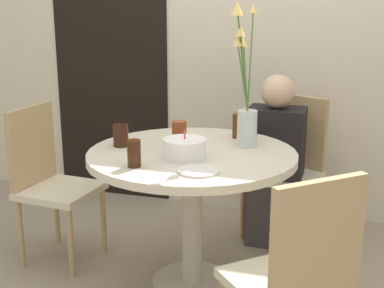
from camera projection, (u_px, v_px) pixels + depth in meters
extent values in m
plane|color=gray|center=(192.00, 284.00, 2.89)|extent=(16.00, 16.00, 0.00)
cube|color=beige|center=(244.00, 28.00, 3.67)|extent=(8.00, 0.05, 2.60)
cube|color=black|center=(110.00, 64.00, 3.99)|extent=(0.90, 0.01, 2.05)
cylinder|color=beige|center=(192.00, 155.00, 2.70)|extent=(1.06, 1.06, 0.04)
cylinder|color=#B7AD99|center=(192.00, 221.00, 2.79)|extent=(0.11, 0.11, 0.68)
cylinder|color=#B7AD99|center=(192.00, 282.00, 2.89)|extent=(0.42, 0.42, 0.03)
cube|color=beige|center=(282.00, 175.00, 3.35)|extent=(0.54, 0.54, 0.04)
cube|color=tan|center=(300.00, 131.00, 3.41)|extent=(0.36, 0.20, 0.46)
cylinder|color=tan|center=(243.00, 208.00, 3.40)|extent=(0.03, 0.03, 0.41)
cylinder|color=tan|center=(288.00, 223.00, 3.18)|extent=(0.03, 0.03, 0.41)
cylinder|color=tan|center=(274.00, 195.00, 3.64)|extent=(0.03, 0.03, 0.41)
cylinder|color=tan|center=(317.00, 208.00, 3.42)|extent=(0.03, 0.03, 0.41)
cube|color=beige|center=(61.00, 191.00, 3.08)|extent=(0.43, 0.43, 0.04)
cube|color=tan|center=(32.00, 146.00, 3.08)|extent=(0.07, 0.38, 0.46)
cylinder|color=tan|center=(71.00, 243.00, 2.92)|extent=(0.03, 0.03, 0.41)
cylinder|color=tan|center=(103.00, 220.00, 3.23)|extent=(0.03, 0.03, 0.41)
cylinder|color=tan|center=(21.00, 233.00, 3.05)|extent=(0.03, 0.03, 0.41)
cylinder|color=tan|center=(57.00, 212.00, 3.35)|extent=(0.03, 0.03, 0.41)
cube|color=beige|center=(284.00, 284.00, 2.07)|extent=(0.57, 0.57, 0.04)
cube|color=tan|center=(318.00, 243.00, 1.85)|extent=(0.30, 0.29, 0.46)
cylinder|color=white|center=(185.00, 149.00, 2.57)|extent=(0.21, 0.21, 0.10)
cylinder|color=#E54C4C|center=(185.00, 134.00, 2.56)|extent=(0.01, 0.01, 0.04)
cylinder|color=silver|center=(247.00, 128.00, 2.78)|extent=(0.11, 0.11, 0.19)
cylinder|color=#4C7538|center=(250.00, 60.00, 2.75)|extent=(0.02, 0.15, 0.51)
cone|color=#EFCC66|center=(253.00, 8.00, 2.75)|extent=(0.04, 0.04, 0.05)
cylinder|color=#4C7538|center=(243.00, 77.00, 2.65)|extent=(0.04, 0.14, 0.37)
cone|color=#EFCC66|center=(237.00, 41.00, 2.54)|extent=(0.04, 0.04, 0.05)
cylinder|color=#4C7538|center=(245.00, 76.00, 2.75)|extent=(0.05, 0.08, 0.35)
cone|color=#EFCC66|center=(243.00, 42.00, 2.74)|extent=(0.05, 0.05, 0.05)
cylinder|color=#4C7538|center=(243.00, 62.00, 2.61)|extent=(0.04, 0.17, 0.52)
cone|color=#EFCC66|center=(237.00, 8.00, 2.47)|extent=(0.06, 0.06, 0.06)
cylinder|color=#4C7538|center=(244.00, 72.00, 2.64)|extent=(0.03, 0.14, 0.41)
cone|color=#EFCC66|center=(240.00, 30.00, 2.53)|extent=(0.05, 0.05, 0.06)
cylinder|color=silver|center=(198.00, 171.00, 2.38)|extent=(0.19, 0.19, 0.01)
cylinder|color=#33190C|center=(121.00, 135.00, 2.78)|extent=(0.08, 0.08, 0.12)
cylinder|color=#51280F|center=(238.00, 126.00, 2.95)|extent=(0.06, 0.06, 0.14)
cylinder|color=#33190C|center=(134.00, 153.00, 2.44)|extent=(0.06, 0.06, 0.13)
cylinder|color=maroon|center=(179.00, 134.00, 2.78)|extent=(0.08, 0.08, 0.13)
cube|color=#383333|center=(273.00, 209.00, 3.35)|extent=(0.31, 0.24, 0.45)
cube|color=black|center=(276.00, 142.00, 3.24)|extent=(0.34, 0.24, 0.42)
sphere|color=#D1A889|center=(278.00, 91.00, 3.16)|extent=(0.20, 0.20, 0.20)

